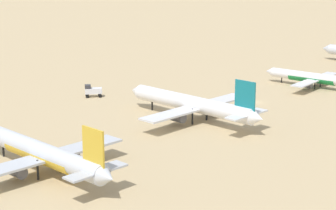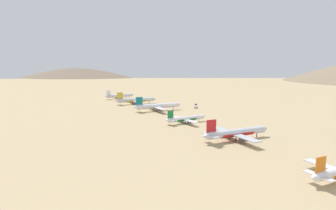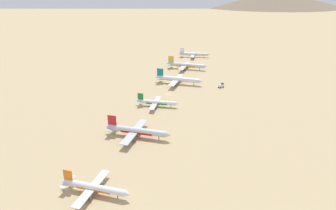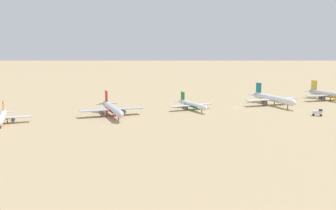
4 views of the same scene
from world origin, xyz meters
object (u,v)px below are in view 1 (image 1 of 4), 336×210
(parked_jet_2, at_px, (313,78))
(service_truck, at_px, (93,90))
(parked_jet_3, at_px, (193,104))
(parked_jet_4, at_px, (42,153))

(parked_jet_2, xyz_separation_m, service_truck, (48.97, 53.70, -1.22))
(parked_jet_3, distance_m, service_truck, 40.75)
(parked_jet_2, height_order, parked_jet_3, parked_jet_3)
(parked_jet_4, height_order, service_truck, parked_jet_4)
(parked_jet_3, bearing_deg, parked_jet_4, 87.97)
(parked_jet_4, relative_size, service_truck, 8.36)
(parked_jet_2, relative_size, service_truck, 6.24)
(service_truck, bearing_deg, parked_jet_3, 175.17)
(parked_jet_3, xyz_separation_m, parked_jet_4, (1.84, 51.98, -0.14))
(parked_jet_3, bearing_deg, parked_jet_2, -98.40)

